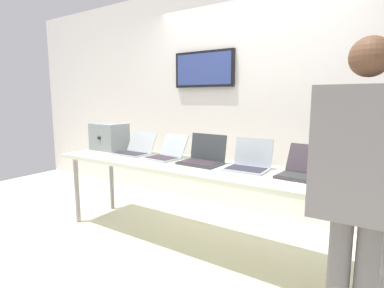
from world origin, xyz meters
name	(u,v)px	position (x,y,z in m)	size (l,w,h in m)	color
ground	(199,249)	(0.00, 0.00, -0.02)	(8.00, 8.00, 0.04)	beige
back_wall	(249,97)	(-0.01, 1.13, 1.40)	(8.00, 0.11, 2.78)	silver
workbench	(199,170)	(0.00, 0.00, 0.74)	(3.09, 0.70, 0.79)	beige
equipment_box	(109,137)	(-1.31, 0.12, 0.94)	(0.38, 0.30, 0.31)	gray
laptop_station_0	(135,149)	(-0.86, 0.08, 0.84)	(0.37, 0.35, 0.23)	#B0B6B6
laptop_station_1	(167,153)	(-0.43, 0.07, 0.84)	(0.34, 0.39, 0.23)	#AAB7BB
laptop_station_2	(203,157)	(0.00, 0.07, 0.85)	(0.39, 0.31, 0.26)	#353A3D
laptop_station_3	(249,163)	(0.45, 0.08, 0.85)	(0.34, 0.29, 0.25)	#A9B3B9
laptop_station_4	(303,170)	(0.88, 0.08, 0.84)	(0.35, 0.38, 0.23)	#3B3339
laptop_station_5	(364,177)	(1.29, 0.08, 0.85)	(0.34, 0.35, 0.27)	#222728
person	(360,177)	(1.31, -0.62, 1.00)	(0.45, 0.59, 1.66)	slate
paper_sheet	(305,186)	(0.96, -0.17, 0.79)	(0.21, 0.30, 0.00)	white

